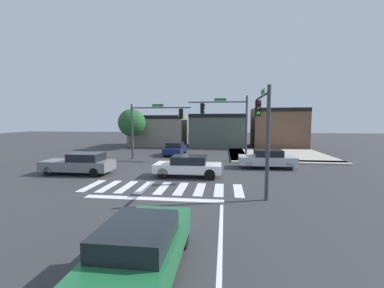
{
  "coord_description": "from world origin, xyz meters",
  "views": [
    {
      "loc": [
        3.39,
        -18.35,
        3.77
      ],
      "look_at": [
        0.93,
        1.19,
        1.94
      ],
      "focal_mm": 24.34,
      "sensor_mm": 36.0,
      "label": 1
    }
  ],
  "objects_px": {
    "car_silver": "(267,159)",
    "car_navy": "(175,148)",
    "traffic_signal_northeast": "(226,116)",
    "traffic_signal_southeast": "(263,120)",
    "car_white": "(188,166)",
    "car_green": "(141,249)",
    "traffic_signal_northwest": "(155,120)",
    "car_gray": "(80,164)",
    "roadside_tree": "(132,123)"
  },
  "relations": [
    {
      "from": "car_silver",
      "to": "car_navy",
      "type": "relative_size",
      "value": 0.92
    },
    {
      "from": "traffic_signal_northeast",
      "to": "car_navy",
      "type": "relative_size",
      "value": 1.27
    },
    {
      "from": "traffic_signal_southeast",
      "to": "car_silver",
      "type": "xyz_separation_m",
      "value": [
        1.36,
        6.74,
        -3.03
      ]
    },
    {
      "from": "car_white",
      "to": "car_green",
      "type": "relative_size",
      "value": 0.98
    },
    {
      "from": "traffic_signal_northeast",
      "to": "traffic_signal_northwest",
      "type": "distance_m",
      "value": 6.81
    },
    {
      "from": "car_gray",
      "to": "roadside_tree",
      "type": "distance_m",
      "value": 15.91
    },
    {
      "from": "traffic_signal_northeast",
      "to": "roadside_tree",
      "type": "height_order",
      "value": "traffic_signal_northeast"
    },
    {
      "from": "car_gray",
      "to": "car_navy",
      "type": "relative_size",
      "value": 1.01
    },
    {
      "from": "car_navy",
      "to": "car_silver",
      "type": "bearing_deg",
      "value": 52.05
    },
    {
      "from": "car_gray",
      "to": "car_green",
      "type": "distance_m",
      "value": 13.69
    },
    {
      "from": "car_white",
      "to": "car_navy",
      "type": "height_order",
      "value": "car_white"
    },
    {
      "from": "car_silver",
      "to": "traffic_signal_northeast",
      "type": "bearing_deg",
      "value": 132.78
    },
    {
      "from": "car_white",
      "to": "car_green",
      "type": "height_order",
      "value": "car_green"
    },
    {
      "from": "traffic_signal_northwest",
      "to": "car_green",
      "type": "relative_size",
      "value": 1.3
    },
    {
      "from": "car_white",
      "to": "car_silver",
      "type": "xyz_separation_m",
      "value": [
        5.72,
        3.91,
        -0.0
      ]
    },
    {
      "from": "car_white",
      "to": "car_navy",
      "type": "distance_m",
      "value": 11.03
    },
    {
      "from": "car_white",
      "to": "car_gray",
      "type": "bearing_deg",
      "value": 1.04
    },
    {
      "from": "car_white",
      "to": "car_gray",
      "type": "height_order",
      "value": "car_gray"
    },
    {
      "from": "car_silver",
      "to": "car_green",
      "type": "relative_size",
      "value": 0.97
    },
    {
      "from": "traffic_signal_northeast",
      "to": "car_silver",
      "type": "height_order",
      "value": "traffic_signal_northeast"
    },
    {
      "from": "traffic_signal_southeast",
      "to": "car_navy",
      "type": "relative_size",
      "value": 1.14
    },
    {
      "from": "roadside_tree",
      "to": "car_white",
      "type": "bearing_deg",
      "value": -58.37
    },
    {
      "from": "car_white",
      "to": "roadside_tree",
      "type": "height_order",
      "value": "roadside_tree"
    },
    {
      "from": "traffic_signal_northwest",
      "to": "roadside_tree",
      "type": "distance_m",
      "value": 9.64
    },
    {
      "from": "car_silver",
      "to": "car_gray",
      "type": "distance_m",
      "value": 13.93
    },
    {
      "from": "car_white",
      "to": "roadside_tree",
      "type": "distance_m",
      "value": 18.32
    },
    {
      "from": "car_green",
      "to": "car_navy",
      "type": "xyz_separation_m",
      "value": [
        -3.36,
        21.85,
        -0.04
      ]
    },
    {
      "from": "car_silver",
      "to": "car_gray",
      "type": "bearing_deg",
      "value": -163.11
    },
    {
      "from": "car_silver",
      "to": "car_navy",
      "type": "xyz_separation_m",
      "value": [
        -8.63,
        6.73,
        -0.04
      ]
    },
    {
      "from": "car_gray",
      "to": "car_silver",
      "type": "bearing_deg",
      "value": -163.11
    },
    {
      "from": "traffic_signal_northwest",
      "to": "car_gray",
      "type": "bearing_deg",
      "value": -113.99
    },
    {
      "from": "traffic_signal_northeast",
      "to": "traffic_signal_northwest",
      "type": "relative_size",
      "value": 1.03
    },
    {
      "from": "car_navy",
      "to": "car_gray",
      "type": "bearing_deg",
      "value": -23.55
    },
    {
      "from": "traffic_signal_southeast",
      "to": "traffic_signal_northwest",
      "type": "relative_size",
      "value": 0.92
    },
    {
      "from": "car_white",
      "to": "roadside_tree",
      "type": "xyz_separation_m",
      "value": [
        -9.51,
        15.44,
        2.65
      ]
    },
    {
      "from": "car_white",
      "to": "roadside_tree",
      "type": "bearing_deg",
      "value": -58.37
    },
    {
      "from": "traffic_signal_northeast",
      "to": "car_white",
      "type": "height_order",
      "value": "traffic_signal_northeast"
    },
    {
      "from": "traffic_signal_southeast",
      "to": "traffic_signal_northeast",
      "type": "distance_m",
      "value": 10.37
    },
    {
      "from": "car_green",
      "to": "roadside_tree",
      "type": "xyz_separation_m",
      "value": [
        -9.95,
        26.64,
        2.65
      ]
    },
    {
      "from": "car_gray",
      "to": "traffic_signal_northeast",
      "type": "bearing_deg",
      "value": -143.47
    },
    {
      "from": "car_white",
      "to": "car_silver",
      "type": "relative_size",
      "value": 1.02
    },
    {
      "from": "traffic_signal_northeast",
      "to": "roadside_tree",
      "type": "xyz_separation_m",
      "value": [
        -12.03,
        8.07,
        -0.7
      ]
    },
    {
      "from": "traffic_signal_northwest",
      "to": "traffic_signal_northeast",
      "type": "bearing_deg",
      "value": 0.15
    },
    {
      "from": "traffic_signal_southeast",
      "to": "car_green",
      "type": "xyz_separation_m",
      "value": [
        -3.92,
        -8.37,
        -3.03
      ]
    },
    {
      "from": "traffic_signal_northwest",
      "to": "traffic_signal_southeast",
      "type": "bearing_deg",
      "value": -49.67
    },
    {
      "from": "traffic_signal_southeast",
      "to": "car_gray",
      "type": "height_order",
      "value": "traffic_signal_southeast"
    },
    {
      "from": "car_white",
      "to": "car_navy",
      "type": "relative_size",
      "value": 0.93
    },
    {
      "from": "traffic_signal_southeast",
      "to": "car_white",
      "type": "bearing_deg",
      "value": 57.02
    },
    {
      "from": "car_green",
      "to": "roadside_tree",
      "type": "distance_m",
      "value": 28.56
    },
    {
      "from": "traffic_signal_northwest",
      "to": "car_white",
      "type": "xyz_separation_m",
      "value": [
        4.28,
        -7.35,
        -3.01
      ]
    }
  ]
}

